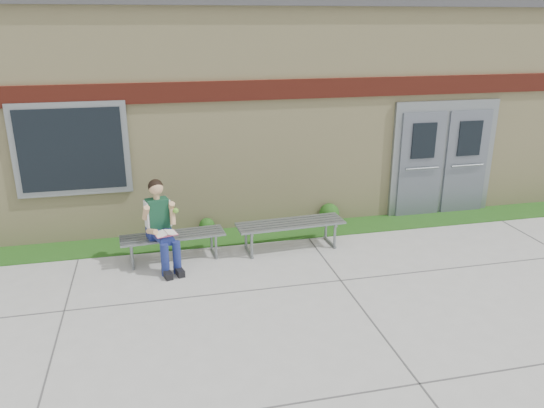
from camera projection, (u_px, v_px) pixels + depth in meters
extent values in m
plane|color=#9E9E99|center=(286.00, 304.00, 7.42)|extent=(80.00, 80.00, 0.00)
cube|color=#144A13|center=(251.00, 235.00, 9.81)|extent=(16.00, 0.80, 0.02)
cube|color=beige|center=(222.00, 101.00, 12.29)|extent=(16.00, 6.00, 4.00)
cube|color=#3F3F42|center=(219.00, 4.00, 11.60)|extent=(16.20, 6.20, 0.20)
cube|color=maroon|center=(245.00, 90.00, 9.30)|extent=(16.00, 0.06, 0.35)
cube|color=slate|center=(71.00, 149.00, 8.95)|extent=(1.90, 0.08, 1.60)
cube|color=black|center=(71.00, 150.00, 8.91)|extent=(1.70, 0.04, 1.40)
cube|color=slate|center=(443.00, 158.00, 10.62)|extent=(2.20, 0.08, 2.30)
cube|color=slate|center=(421.00, 165.00, 10.50)|extent=(0.92, 0.06, 2.10)
cube|color=slate|center=(466.00, 162.00, 10.71)|extent=(0.92, 0.06, 2.10)
cube|color=slate|center=(173.00, 236.00, 8.69)|extent=(1.72, 0.60, 0.03)
cube|color=slate|center=(132.00, 252.00, 8.62)|extent=(0.08, 0.47, 0.38)
cube|color=slate|center=(214.00, 245.00, 8.91)|extent=(0.08, 0.47, 0.38)
cube|color=slate|center=(290.00, 223.00, 9.10)|extent=(1.89, 0.63, 0.04)
cube|color=slate|center=(248.00, 241.00, 9.02)|extent=(0.08, 0.52, 0.42)
cube|color=slate|center=(331.00, 233.00, 9.34)|extent=(0.08, 0.52, 0.42)
cube|color=navy|center=(159.00, 232.00, 8.57)|extent=(0.41, 0.34, 0.17)
cube|color=#0E3425|center=(158.00, 213.00, 8.44)|extent=(0.38, 0.29, 0.49)
sphere|color=tan|center=(156.00, 188.00, 8.29)|extent=(0.27, 0.27, 0.22)
sphere|color=black|center=(155.00, 186.00, 8.30)|extent=(0.29, 0.29, 0.23)
cylinder|color=navy|center=(158.00, 238.00, 8.29)|extent=(0.27, 0.47, 0.16)
cylinder|color=navy|center=(170.00, 236.00, 8.37)|extent=(0.27, 0.47, 0.16)
cylinder|color=navy|center=(165.00, 260.00, 8.17)|extent=(0.13, 0.13, 0.53)
cylinder|color=navy|center=(177.00, 257.00, 8.26)|extent=(0.13, 0.13, 0.53)
cube|color=black|center=(167.00, 274.00, 8.18)|extent=(0.17, 0.29, 0.11)
cube|color=black|center=(179.00, 272.00, 8.27)|extent=(0.17, 0.29, 0.11)
cylinder|color=tan|center=(146.00, 213.00, 8.28)|extent=(0.15, 0.25, 0.28)
cylinder|color=tan|center=(171.00, 209.00, 8.46)|extent=(0.15, 0.25, 0.28)
cube|color=white|center=(166.00, 233.00, 8.19)|extent=(0.38, 0.31, 0.02)
cube|color=#C84B6A|center=(166.00, 234.00, 8.19)|extent=(0.38, 0.32, 0.01)
sphere|color=#64A92D|center=(176.00, 211.00, 8.34)|extent=(0.09, 0.09, 0.09)
sphere|color=#144A13|center=(207.00, 226.00, 9.82)|extent=(0.29, 0.29, 0.29)
sphere|color=#144A13|center=(329.00, 213.00, 10.31)|extent=(0.39, 0.39, 0.39)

